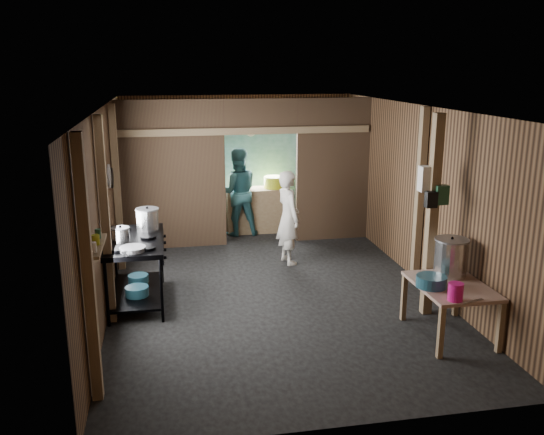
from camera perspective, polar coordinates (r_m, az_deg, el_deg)
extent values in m
cube|color=#272727|center=(8.60, -0.25, -6.77)|extent=(4.50, 7.00, 0.00)
cube|color=#342E2A|center=(8.02, -0.27, 10.78)|extent=(4.50, 7.00, 0.00)
cube|color=brown|center=(11.61, -3.36, 5.54)|extent=(4.50, 0.00, 2.60)
cube|color=brown|center=(4.96, 7.06, -7.34)|extent=(4.50, 0.00, 2.60)
cube|color=brown|center=(8.13, -16.06, 0.98)|extent=(0.00, 7.00, 2.60)
cube|color=brown|center=(8.89, 14.18, 2.25)|extent=(0.00, 7.00, 2.60)
cube|color=#42311F|center=(10.24, -9.82, 4.10)|extent=(1.85, 0.10, 2.60)
cube|color=#42311F|center=(10.67, 5.98, 4.67)|extent=(1.35, 0.10, 2.60)
cube|color=#42311F|center=(10.25, -1.10, 9.97)|extent=(1.30, 0.10, 0.60)
cube|color=#86BCBE|center=(11.56, -3.32, 5.25)|extent=(4.40, 0.06, 2.50)
cube|color=#8D7754|center=(11.30, -1.43, 0.76)|extent=(1.20, 0.50, 0.85)
cylinder|color=white|center=(11.47, -2.09, 8.46)|extent=(0.20, 0.03, 0.20)
cube|color=#8D7754|center=(5.64, -17.65, -5.19)|extent=(0.10, 0.12, 2.60)
cube|color=#8D7754|center=(7.35, -16.06, -0.46)|extent=(0.10, 0.12, 2.60)
cube|color=#8D7754|center=(9.29, -14.99, 2.73)|extent=(0.10, 0.12, 2.60)
cube|color=#8D7754|center=(8.68, 14.30, 1.95)|extent=(0.10, 0.12, 2.60)
cube|color=#8D7754|center=(7.58, 15.46, 0.03)|extent=(0.12, 0.12, 2.60)
cube|color=#8D7754|center=(10.18, -2.45, 8.51)|extent=(4.40, 0.12, 0.12)
cylinder|color=gray|center=(8.44, -15.72, 3.93)|extent=(0.03, 0.34, 0.34)
cylinder|color=black|center=(8.85, -15.46, 3.77)|extent=(0.03, 0.30, 0.30)
cube|color=#8D7754|center=(6.08, -16.91, -2.70)|extent=(0.14, 0.80, 0.03)
cylinder|color=white|center=(5.82, -17.20, -2.82)|extent=(0.07, 0.07, 0.10)
cylinder|color=#B1BB20|center=(6.06, -16.95, -2.12)|extent=(0.08, 0.08, 0.10)
cylinder|color=#1D462B|center=(6.27, -16.75, -1.54)|extent=(0.06, 0.06, 0.10)
cube|color=white|center=(7.52, 15.11, 3.70)|extent=(0.22, 0.15, 0.32)
cube|color=#1D462B|center=(7.49, 16.30, 2.16)|extent=(0.16, 0.12, 0.24)
cube|color=black|center=(7.42, 15.37, 1.72)|extent=(0.14, 0.10, 0.20)
cylinder|color=#1F4A59|center=(7.98, -13.14, -7.07)|extent=(0.31, 0.31, 0.13)
cylinder|color=#1F4A59|center=(8.44, -13.01, -5.90)|extent=(0.28, 0.28, 0.11)
cylinder|color=#1F4A59|center=(7.04, 15.40, -6.07)|extent=(0.41, 0.41, 0.13)
cylinder|color=#D41575|center=(6.71, 17.61, -6.98)|extent=(0.19, 0.19, 0.20)
cube|color=#BCBCBD|center=(6.77, 19.08, -7.78)|extent=(0.30, 0.10, 0.01)
cylinder|color=#B1BB20|center=(11.23, 0.22, 3.50)|extent=(0.40, 0.40, 0.22)
imported|color=beige|center=(9.39, 1.62, 0.01)|extent=(0.48, 0.63, 1.53)
imported|color=#2E646A|center=(10.99, -3.42, 2.53)|extent=(0.84, 0.66, 1.67)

